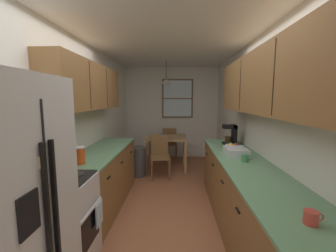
{
  "coord_description": "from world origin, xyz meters",
  "views": [
    {
      "loc": [
        0.15,
        -2.45,
        1.67
      ],
      "look_at": [
        -0.0,
        1.26,
        1.2
      ],
      "focal_mm": 22.74,
      "sensor_mm": 36.0,
      "label": 1
    }
  ],
  "objects_px": {
    "dining_table": "(166,142)",
    "mug_spare": "(311,218)",
    "trash_bin": "(138,161)",
    "dish_rack": "(236,152)",
    "stove_range": "(57,224)",
    "dining_chair_near": "(160,154)",
    "dining_chair_far": "(170,142)",
    "mug_by_coffeemaker": "(245,158)",
    "fruit_bowl": "(232,147)",
    "microwave_over_range": "(36,100)",
    "storage_canister": "(80,155)",
    "table_serving_bowl": "(163,135)",
    "coffee_maker": "(231,134)"
  },
  "relations": [
    {
      "from": "stove_range",
      "to": "mug_by_coffeemaker",
      "type": "xyz_separation_m",
      "value": [
        1.99,
        0.72,
        0.47
      ]
    },
    {
      "from": "coffee_maker",
      "to": "mug_by_coffeemaker",
      "type": "distance_m",
      "value": 1.05
    },
    {
      "from": "microwave_over_range",
      "to": "dish_rack",
      "type": "xyz_separation_m",
      "value": [
        2.07,
        1.03,
        -0.71
      ]
    },
    {
      "from": "microwave_over_range",
      "to": "mug_by_coffeemaker",
      "type": "relative_size",
      "value": 5.15
    },
    {
      "from": "dining_chair_far",
      "to": "microwave_over_range",
      "type": "bearing_deg",
      "value": -105.65
    },
    {
      "from": "dining_chair_far",
      "to": "mug_by_coffeemaker",
      "type": "xyz_separation_m",
      "value": [
        1.04,
        -3.07,
        0.44
      ]
    },
    {
      "from": "dining_chair_near",
      "to": "coffee_maker",
      "type": "xyz_separation_m",
      "value": [
        1.29,
        -0.79,
        0.57
      ]
    },
    {
      "from": "storage_canister",
      "to": "dish_rack",
      "type": "relative_size",
      "value": 0.62
    },
    {
      "from": "stove_range",
      "to": "dining_table",
      "type": "xyz_separation_m",
      "value": [
        0.89,
        3.17,
        0.17
      ]
    },
    {
      "from": "microwave_over_range",
      "to": "trash_bin",
      "type": "xyz_separation_m",
      "value": [
        0.41,
        2.61,
        -1.35
      ]
    },
    {
      "from": "table_serving_bowl",
      "to": "dining_chair_far",
      "type": "bearing_deg",
      "value": 75.46
    },
    {
      "from": "fruit_bowl",
      "to": "dish_rack",
      "type": "distance_m",
      "value": 0.37
    },
    {
      "from": "dining_table",
      "to": "fruit_bowl",
      "type": "bearing_deg",
      "value": -57.95
    },
    {
      "from": "dining_chair_near",
      "to": "dining_chair_far",
      "type": "height_order",
      "value": "same"
    },
    {
      "from": "stove_range",
      "to": "dining_table",
      "type": "bearing_deg",
      "value": 74.32
    },
    {
      "from": "storage_canister",
      "to": "dining_chair_far",
      "type": "bearing_deg",
      "value": 73.6
    },
    {
      "from": "dining_table",
      "to": "dining_chair_near",
      "type": "distance_m",
      "value": 0.65
    },
    {
      "from": "stove_range",
      "to": "trash_bin",
      "type": "xyz_separation_m",
      "value": [
        0.29,
        2.61,
        -0.16
      ]
    },
    {
      "from": "dish_rack",
      "to": "storage_canister",
      "type": "bearing_deg",
      "value": -166.27
    },
    {
      "from": "storage_canister",
      "to": "mug_spare",
      "type": "bearing_deg",
      "value": -30.03
    },
    {
      "from": "dining_chair_far",
      "to": "table_serving_bowl",
      "type": "height_order",
      "value": "dining_chair_far"
    },
    {
      "from": "trash_bin",
      "to": "fruit_bowl",
      "type": "distance_m",
      "value": 2.19
    },
    {
      "from": "stove_range",
      "to": "dining_table",
      "type": "distance_m",
      "value": 3.3
    },
    {
      "from": "microwave_over_range",
      "to": "dining_chair_near",
      "type": "distance_m",
      "value": 2.94
    },
    {
      "from": "dining_chair_far",
      "to": "fruit_bowl",
      "type": "xyz_separation_m",
      "value": [
        1.06,
        -2.4,
        0.44
      ]
    },
    {
      "from": "coffee_maker",
      "to": "stove_range",
      "type": "bearing_deg",
      "value": -139.67
    },
    {
      "from": "dining_chair_near",
      "to": "mug_spare",
      "type": "bearing_deg",
      "value": -69.27
    },
    {
      "from": "dining_chair_far",
      "to": "mug_spare",
      "type": "xyz_separation_m",
      "value": [
        1.03,
        -4.39,
        0.44
      ]
    },
    {
      "from": "microwave_over_range",
      "to": "table_serving_bowl",
      "type": "xyz_separation_m",
      "value": [
        0.92,
        3.23,
        -0.87
      ]
    },
    {
      "from": "stove_range",
      "to": "mug_spare",
      "type": "bearing_deg",
      "value": -16.75
    },
    {
      "from": "dining_table",
      "to": "dish_rack",
      "type": "height_order",
      "value": "dish_rack"
    },
    {
      "from": "dining_table",
      "to": "mug_spare",
      "type": "xyz_separation_m",
      "value": [
        1.09,
        -3.77,
        0.3
      ]
    },
    {
      "from": "dining_chair_near",
      "to": "storage_canister",
      "type": "height_order",
      "value": "storage_canister"
    },
    {
      "from": "dining_table",
      "to": "fruit_bowl",
      "type": "distance_m",
      "value": 2.12
    },
    {
      "from": "dining_chair_near",
      "to": "dish_rack",
      "type": "height_order",
      "value": "dish_rack"
    },
    {
      "from": "coffee_maker",
      "to": "trash_bin",
      "type": "bearing_deg",
      "value": 154.43
    },
    {
      "from": "mug_by_coffeemaker",
      "to": "microwave_over_range",
      "type": "bearing_deg",
      "value": -161.06
    },
    {
      "from": "dining_chair_far",
      "to": "fruit_bowl",
      "type": "bearing_deg",
      "value": -66.26
    },
    {
      "from": "trash_bin",
      "to": "mug_by_coffeemaker",
      "type": "xyz_separation_m",
      "value": [
        1.69,
        -1.89,
        0.63
      ]
    },
    {
      "from": "dining_chair_near",
      "to": "dining_chair_far",
      "type": "bearing_deg",
      "value": 82.58
    },
    {
      "from": "dining_chair_far",
      "to": "trash_bin",
      "type": "xyz_separation_m",
      "value": [
        -0.65,
        -1.18,
        -0.19
      ]
    },
    {
      "from": "microwave_over_range",
      "to": "stove_range",
      "type": "bearing_deg",
      "value": -0.03
    },
    {
      "from": "trash_bin",
      "to": "dish_rack",
      "type": "xyz_separation_m",
      "value": [
        1.66,
        -1.58,
        0.64
      ]
    },
    {
      "from": "storage_canister",
      "to": "fruit_bowl",
      "type": "height_order",
      "value": "storage_canister"
    },
    {
      "from": "mug_by_coffeemaker",
      "to": "dish_rack",
      "type": "xyz_separation_m",
      "value": [
        -0.03,
        0.31,
        0.0
      ]
    },
    {
      "from": "storage_canister",
      "to": "mug_by_coffeemaker",
      "type": "distance_m",
      "value": 2.0
    },
    {
      "from": "dining_chair_far",
      "to": "storage_canister",
      "type": "bearing_deg",
      "value": -106.4
    },
    {
      "from": "stove_range",
      "to": "mug_spare",
      "type": "height_order",
      "value": "stove_range"
    },
    {
      "from": "dining_chair_far",
      "to": "mug_by_coffeemaker",
      "type": "distance_m",
      "value": 3.28
    },
    {
      "from": "stove_range",
      "to": "microwave_over_range",
      "type": "height_order",
      "value": "microwave_over_range"
    }
  ]
}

